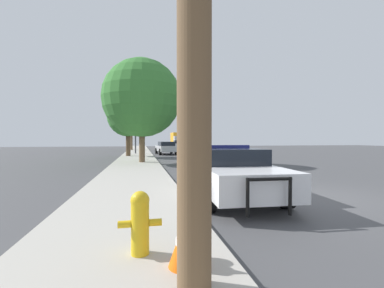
# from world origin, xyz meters

# --- Properties ---
(ground_plane) EXTENTS (110.00, 110.00, 0.00)m
(ground_plane) POSITION_xyz_m (0.00, 0.00, 0.00)
(ground_plane) COLOR #474749
(sidewalk_left) EXTENTS (3.00, 110.00, 0.13)m
(sidewalk_left) POSITION_xyz_m (-5.10, 0.00, 0.07)
(sidewalk_left) COLOR #ADA89E
(sidewalk_left) RESTS_ON ground_plane
(police_car) EXTENTS (2.32, 5.33, 1.49)m
(police_car) POSITION_xyz_m (-2.23, 0.67, 0.75)
(police_car) COLOR white
(police_car) RESTS_ON ground_plane
(fire_hydrant) EXTENTS (0.57, 0.25, 0.84)m
(fire_hydrant) POSITION_xyz_m (-4.81, -3.11, 0.58)
(fire_hydrant) COLOR gold
(fire_hydrant) RESTS_ON sidewalk_left
(traffic_light) EXTENTS (4.30, 0.35, 5.75)m
(traffic_light) POSITION_xyz_m (-3.72, 21.83, 4.19)
(traffic_light) COLOR #424247
(traffic_light) RESTS_ON sidewalk_left
(car_background_midblock) EXTENTS (2.25, 4.47, 1.40)m
(car_background_midblock) POSITION_xyz_m (-2.04, 21.65, 0.75)
(car_background_midblock) COLOR #B7B7BC
(car_background_midblock) RESTS_ON ground_plane
(car_background_distant) EXTENTS (2.06, 4.41, 1.51)m
(car_background_distant) POSITION_xyz_m (1.26, 34.27, 0.79)
(car_background_distant) COLOR #B7B7BC
(car_background_distant) RESTS_ON ground_plane
(box_truck) EXTENTS (2.65, 6.54, 2.97)m
(box_truck) POSITION_xyz_m (2.49, 43.29, 1.60)
(box_truck) COLOR #B7B7BC
(box_truck) RESTS_ON ground_plane
(tree_sidewalk_far) EXTENTS (4.96, 4.96, 7.94)m
(tree_sidewalk_far) POSITION_xyz_m (-6.08, 31.43, 5.57)
(tree_sidewalk_far) COLOR brown
(tree_sidewalk_far) RESTS_ON sidewalk_left
(tree_sidewalk_near) EXTENTS (5.24, 5.24, 6.92)m
(tree_sidewalk_near) POSITION_xyz_m (-4.70, 10.97, 4.42)
(tree_sidewalk_near) COLOR brown
(tree_sidewalk_near) RESTS_ON sidewalk_left
(tree_sidewalk_mid) EXTENTS (3.78, 3.78, 5.57)m
(tree_sidewalk_mid) POSITION_xyz_m (-5.91, 17.73, 3.78)
(tree_sidewalk_mid) COLOR brown
(tree_sidewalk_mid) RESTS_ON sidewalk_left
(traffic_cone) EXTENTS (0.40, 0.40, 0.56)m
(traffic_cone) POSITION_xyz_m (-4.28, -3.55, 0.41)
(traffic_cone) COLOR orange
(traffic_cone) RESTS_ON sidewalk_left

